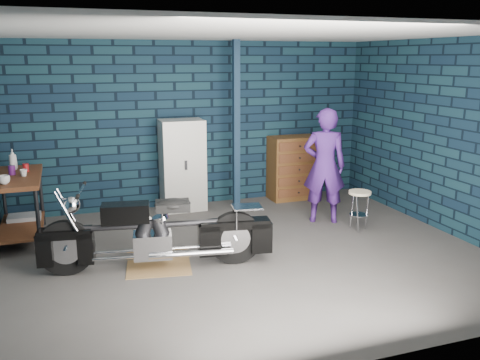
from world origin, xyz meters
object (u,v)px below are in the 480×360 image
object	(u,v)px
workbench	(20,208)
person	(324,166)
motorcycle	(157,227)
locker	(183,165)
tool_chest	(294,168)
shop_stool	(359,211)
storage_bin	(25,224)

from	to	relation	value
workbench	person	xyz separation A→B (m)	(4.26, -0.60, 0.41)
motorcycle	locker	xyz separation A→B (m)	(0.83, 2.27, 0.23)
motorcycle	tool_chest	size ratio (longest dim) A/B	2.09
motorcycle	workbench	bearing A→B (deg)	144.99
shop_stool	storage_bin	bearing A→B (deg)	162.58
person	shop_stool	size ratio (longest dim) A/B	2.96
storage_bin	shop_stool	bearing A→B (deg)	-17.42
workbench	shop_stool	xyz separation A→B (m)	(4.55, -1.14, -0.16)
storage_bin	tool_chest	size ratio (longest dim) A/B	0.40
person	shop_stool	bearing A→B (deg)	141.72
storage_bin	shop_stool	distance (m)	4.75
tool_chest	workbench	bearing A→B (deg)	-170.61
motorcycle	tool_chest	bearing A→B (deg)	48.30
person	locker	xyz separation A→B (m)	(-1.85, 1.32, -0.13)
motorcycle	locker	size ratio (longest dim) A/B	1.56
storage_bin	tool_chest	distance (m)	4.40
locker	motorcycle	bearing A→B (deg)	-110.01
person	tool_chest	size ratio (longest dim) A/B	1.56
workbench	tool_chest	distance (m)	4.44
workbench	storage_bin	bearing A→B (deg)	85.98
motorcycle	shop_stool	distance (m)	3.00
workbench	person	world-z (taller)	person
workbench	locker	distance (m)	2.53
person	tool_chest	xyz separation A→B (m)	(0.12, 1.32, -0.31)
storage_bin	tool_chest	world-z (taller)	tool_chest
motorcycle	person	world-z (taller)	person
workbench	storage_bin	xyz separation A→B (m)	(0.02, 0.28, -0.32)
tool_chest	storage_bin	bearing A→B (deg)	-174.24
shop_stool	motorcycle	bearing A→B (deg)	-172.19
locker	tool_chest	distance (m)	1.98
workbench	shop_stool	size ratio (longest dim) A/B	2.41
motorcycle	storage_bin	xyz separation A→B (m)	(-1.56, 1.83, -0.37)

